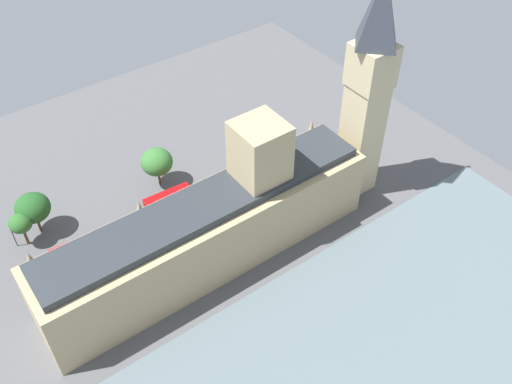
{
  "coord_description": "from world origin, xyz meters",
  "views": [
    {
      "loc": [
        -67.36,
        36.27,
        88.7
      ],
      "look_at": [
        1.0,
        -13.51,
        8.89
      ],
      "focal_mm": 40.11,
      "sensor_mm": 36.0,
      "label": 1
    }
  ],
  "objects_px": {
    "double_decker_bus_under_trees": "(78,251)",
    "pedestrian_midblock": "(189,232)",
    "parliament_building": "(215,226)",
    "car_blue_near_tower": "(254,168)",
    "car_yellow_cab_kerbside": "(225,179)",
    "double_decker_bus_corner": "(168,201)",
    "car_dark_green_by_river_gate": "(130,230)",
    "pedestrian_trailing": "(170,242)",
    "plane_tree_leading": "(157,162)",
    "street_lamp_slot_11": "(12,233)",
    "clock_tower": "(369,86)",
    "pedestrian_opposite_hall": "(220,213)",
    "plane_tree_far_end": "(33,208)",
    "plane_tree_slot_10": "(20,223)"
  },
  "relations": [
    {
      "from": "car_blue_near_tower",
      "to": "plane_tree_far_end",
      "type": "bearing_deg",
      "value": 77.67
    },
    {
      "from": "double_decker_bus_under_trees",
      "to": "plane_tree_leading",
      "type": "bearing_deg",
      "value": -61.92
    },
    {
      "from": "car_blue_near_tower",
      "to": "double_decker_bus_under_trees",
      "type": "xyz_separation_m",
      "value": [
        -1.34,
        43.86,
        1.75
      ]
    },
    {
      "from": "double_decker_bus_corner",
      "to": "plane_tree_far_end",
      "type": "xyz_separation_m",
      "value": [
        10.51,
        25.05,
        4.06
      ]
    },
    {
      "from": "parliament_building",
      "to": "car_blue_near_tower",
      "type": "distance_m",
      "value": 28.08
    },
    {
      "from": "double_decker_bus_under_trees",
      "to": "plane_tree_leading",
      "type": "distance_m",
      "value": 26.47
    },
    {
      "from": "double_decker_bus_corner",
      "to": "car_blue_near_tower",
      "type": "bearing_deg",
      "value": -88.0
    },
    {
      "from": "double_decker_bus_under_trees",
      "to": "pedestrian_midblock",
      "type": "distance_m",
      "value": 22.34
    },
    {
      "from": "pedestrian_trailing",
      "to": "street_lamp_slot_11",
      "type": "distance_m",
      "value": 31.59
    },
    {
      "from": "street_lamp_slot_11",
      "to": "plane_tree_slot_10",
      "type": "bearing_deg",
      "value": -107.86
    },
    {
      "from": "car_blue_near_tower",
      "to": "car_yellow_cab_kerbside",
      "type": "xyz_separation_m",
      "value": [
        0.81,
        7.59,
        0.0
      ]
    },
    {
      "from": "car_blue_near_tower",
      "to": "pedestrian_opposite_hall",
      "type": "distance_m",
      "value": 16.37
    },
    {
      "from": "car_blue_near_tower",
      "to": "pedestrian_opposite_hall",
      "type": "relative_size",
      "value": 2.61
    },
    {
      "from": "plane_tree_leading",
      "to": "street_lamp_slot_11",
      "type": "bearing_deg",
      "value": 88.96
    },
    {
      "from": "parliament_building",
      "to": "car_dark_green_by_river_gate",
      "type": "bearing_deg",
      "value": 35.22
    },
    {
      "from": "car_yellow_cab_kerbside",
      "to": "pedestrian_midblock",
      "type": "distance_m",
      "value": 17.67
    },
    {
      "from": "pedestrian_midblock",
      "to": "parliament_building",
      "type": "bearing_deg",
      "value": -1.37
    },
    {
      "from": "plane_tree_slot_10",
      "to": "plane_tree_far_end",
      "type": "bearing_deg",
      "value": -60.16
    },
    {
      "from": "clock_tower",
      "to": "pedestrian_opposite_hall",
      "type": "relative_size",
      "value": 31.0
    },
    {
      "from": "pedestrian_opposite_hall",
      "to": "car_dark_green_by_river_gate",
      "type": "bearing_deg",
      "value": 15.0
    },
    {
      "from": "car_dark_green_by_river_gate",
      "to": "pedestrian_opposite_hall",
      "type": "distance_m",
      "value": 19.25
    },
    {
      "from": "car_blue_near_tower",
      "to": "clock_tower",
      "type": "bearing_deg",
      "value": -136.48
    },
    {
      "from": "pedestrian_opposite_hall",
      "to": "pedestrian_midblock",
      "type": "distance_m",
      "value": 8.25
    },
    {
      "from": "car_dark_green_by_river_gate",
      "to": "plane_tree_far_end",
      "type": "distance_m",
      "value": 19.87
    },
    {
      "from": "plane_tree_slot_10",
      "to": "street_lamp_slot_11",
      "type": "height_order",
      "value": "plane_tree_slot_10"
    },
    {
      "from": "clock_tower",
      "to": "pedestrian_midblock",
      "type": "distance_m",
      "value": 47.2
    },
    {
      "from": "car_yellow_cab_kerbside",
      "to": "double_decker_bus_under_trees",
      "type": "relative_size",
      "value": 0.42
    },
    {
      "from": "parliament_building",
      "to": "car_blue_near_tower",
      "type": "xyz_separation_m",
      "value": [
        16.71,
        -21.12,
        -7.95
      ]
    },
    {
      "from": "pedestrian_opposite_hall",
      "to": "plane_tree_slot_10",
      "type": "relative_size",
      "value": 0.21
    },
    {
      "from": "double_decker_bus_corner",
      "to": "car_dark_green_by_river_gate",
      "type": "bearing_deg",
      "value": 100.38
    },
    {
      "from": "car_yellow_cab_kerbside",
      "to": "plane_tree_slot_10",
      "type": "distance_m",
      "value": 44.32
    },
    {
      "from": "parliament_building",
      "to": "pedestrian_trailing",
      "type": "relative_size",
      "value": 42.94
    },
    {
      "from": "car_yellow_cab_kerbside",
      "to": "double_decker_bus_corner",
      "type": "height_order",
      "value": "double_decker_bus_corner"
    },
    {
      "from": "pedestrian_midblock",
      "to": "plane_tree_far_end",
      "type": "bearing_deg",
      "value": -140.36
    },
    {
      "from": "double_decker_bus_corner",
      "to": "double_decker_bus_under_trees",
      "type": "relative_size",
      "value": 1.0
    },
    {
      "from": "pedestrian_midblock",
      "to": "street_lamp_slot_11",
      "type": "xyz_separation_m",
      "value": [
        18.09,
        30.18,
        3.24
      ]
    },
    {
      "from": "clock_tower",
      "to": "car_yellow_cab_kerbside",
      "type": "height_order",
      "value": "clock_tower"
    },
    {
      "from": "pedestrian_opposite_hall",
      "to": "pedestrian_midblock",
      "type": "height_order",
      "value": "pedestrian_opposite_hall"
    },
    {
      "from": "car_yellow_cab_kerbside",
      "to": "pedestrian_midblock",
      "type": "height_order",
      "value": "car_yellow_cab_kerbside"
    },
    {
      "from": "parliament_building",
      "to": "double_decker_bus_corner",
      "type": "relative_size",
      "value": 6.38
    },
    {
      "from": "car_yellow_cab_kerbside",
      "to": "double_decker_bus_under_trees",
      "type": "bearing_deg",
      "value": 93.27
    },
    {
      "from": "double_decker_bus_corner",
      "to": "car_dark_green_by_river_gate",
      "type": "distance_m",
      "value": 10.34
    },
    {
      "from": "plane_tree_leading",
      "to": "parliament_building",
      "type": "bearing_deg",
      "value": 177.25
    },
    {
      "from": "car_dark_green_by_river_gate",
      "to": "pedestrian_trailing",
      "type": "xyz_separation_m",
      "value": [
        -7.74,
        -5.19,
        -0.17
      ]
    },
    {
      "from": "street_lamp_slot_11",
      "to": "car_blue_near_tower",
      "type": "bearing_deg",
      "value": -100.46
    },
    {
      "from": "parliament_building",
      "to": "clock_tower",
      "type": "xyz_separation_m",
      "value": [
        -0.46,
        -36.96,
        17.63
      ]
    },
    {
      "from": "car_blue_near_tower",
      "to": "plane_tree_far_end",
      "type": "relative_size",
      "value": 0.44
    },
    {
      "from": "plane_tree_far_end",
      "to": "pedestrian_trailing",
      "type": "bearing_deg",
      "value": -134.08
    },
    {
      "from": "pedestrian_opposite_hall",
      "to": "pedestrian_trailing",
      "type": "xyz_separation_m",
      "value": [
        -0.8,
        12.76,
        -0.03
      ]
    },
    {
      "from": "car_blue_near_tower",
      "to": "double_decker_bus_under_trees",
      "type": "distance_m",
      "value": 43.91
    }
  ]
}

